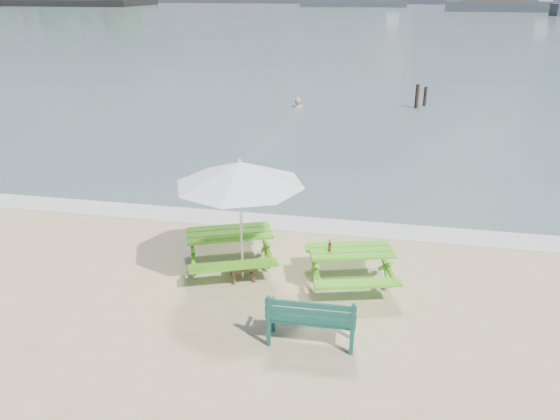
% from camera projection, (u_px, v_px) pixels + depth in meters
% --- Properties ---
extents(sea, '(300.00, 300.00, 0.00)m').
position_uv_depth(sea, '(382.00, 21.00, 85.81)').
color(sea, slate).
rests_on(sea, ground).
extents(foam_strip, '(22.00, 0.90, 0.01)m').
position_uv_depth(foam_strip, '(307.00, 224.00, 12.88)').
color(foam_strip, silver).
rests_on(foam_strip, ground).
extents(picnic_table_left, '(2.21, 2.31, 0.79)m').
position_uv_depth(picnic_table_left, '(230.00, 251.00, 10.79)').
color(picnic_table_left, '#4DA519').
rests_on(picnic_table_left, ground).
extents(picnic_table_right, '(1.91, 2.04, 0.73)m').
position_uv_depth(picnic_table_right, '(350.00, 268.00, 10.20)').
color(picnic_table_right, '#4FB81B').
rests_on(picnic_table_right, ground).
extents(park_bench, '(1.39, 0.50, 0.85)m').
position_uv_depth(park_bench, '(311.00, 328.00, 8.56)').
color(park_bench, '#104438').
rests_on(park_bench, ground).
extents(side_table, '(0.62, 0.62, 0.31)m').
position_uv_depth(side_table, '(243.00, 271.00, 10.47)').
color(side_table, brown).
rests_on(side_table, ground).
extents(patio_umbrella, '(3.10, 3.10, 2.36)m').
position_uv_depth(patio_umbrella, '(240.00, 173.00, 9.71)').
color(patio_umbrella, silver).
rests_on(patio_umbrella, ground).
extents(beer_bottle, '(0.06, 0.06, 0.23)m').
position_uv_depth(beer_bottle, '(330.00, 247.00, 9.97)').
color(beer_bottle, '#985816').
rests_on(beer_bottle, picnic_table_right).
extents(swimmer, '(0.68, 0.48, 1.76)m').
position_uv_depth(swimmer, '(297.00, 116.00, 25.32)').
color(swimmer, tan).
rests_on(swimmer, ground).
extents(mooring_pilings, '(0.57, 0.77, 1.28)m').
position_uv_depth(mooring_pilings, '(420.00, 98.00, 25.14)').
color(mooring_pilings, black).
rests_on(mooring_pilings, ground).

